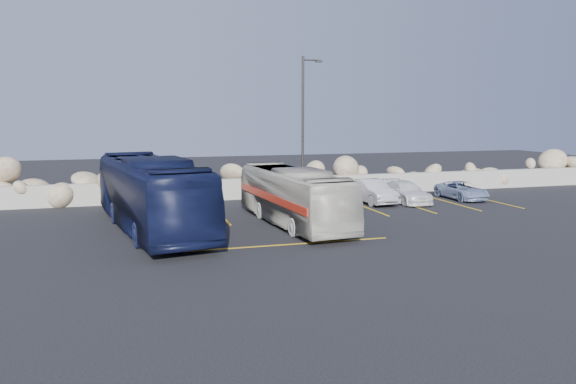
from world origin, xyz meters
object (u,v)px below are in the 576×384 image
object	(u,v)px
car_a	(296,194)
car_c	(405,192)
car_d	(462,190)
car_b	(371,191)
vintage_bus	(293,196)
tour_coach	(151,194)
lamppost	(304,125)

from	to	relation	value
car_a	car_c	size ratio (longest dim) A/B	1.01
car_a	car_d	bearing A→B (deg)	-5.12
car_b	vintage_bus	bearing A→B (deg)	-146.51
car_b	car_d	distance (m)	5.64
vintage_bus	car_d	size ratio (longest dim) A/B	2.50
car_a	car_d	xyz separation A→B (m)	(10.03, -0.12, -0.18)
tour_coach	car_c	bearing A→B (deg)	5.44
car_a	car_b	bearing A→B (deg)	-3.28
vintage_bus	car_c	xyz separation A→B (m)	(7.86, 4.24, -0.70)
lamppost	car_c	size ratio (longest dim) A/B	1.99
vintage_bus	car_d	world-z (taller)	vintage_bus
tour_coach	car_b	bearing A→B (deg)	9.09
vintage_bus	car_d	bearing A→B (deg)	15.78
lamppost	car_d	xyz separation A→B (m)	(9.28, -1.20, -3.78)
tour_coach	car_b	xyz separation A→B (m)	(12.11, 4.10, -0.92)
car_a	car_c	world-z (taller)	car_a
lamppost	tour_coach	bearing A→B (deg)	-148.92
vintage_bus	car_b	size ratio (longest dim) A/B	2.33
tour_coach	car_b	distance (m)	12.82
car_d	lamppost	bearing A→B (deg)	171.63
lamppost	car_c	xyz separation A→B (m)	(5.56, -1.33, -3.71)
lamppost	car_c	distance (m)	6.81
lamppost	car_c	world-z (taller)	lamppost
tour_coach	car_b	world-z (taller)	tour_coach
lamppost	car_b	xyz separation A→B (m)	(3.65, -1.00, -3.64)
car_a	car_d	distance (m)	10.03
car_c	car_d	distance (m)	3.73
car_c	tour_coach	bearing A→B (deg)	-166.19
lamppost	vintage_bus	distance (m)	6.74
car_a	car_c	distance (m)	6.31
lamppost	vintage_bus	size ratio (longest dim) A/B	0.87
car_a	car_c	bearing A→B (deg)	-6.61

